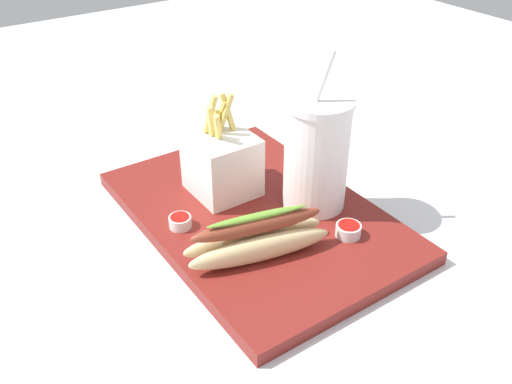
# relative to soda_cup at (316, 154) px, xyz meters

# --- Properties ---
(ground_plane) EXTENTS (2.40, 2.40, 0.02)m
(ground_plane) POSITION_rel_soda_cup_xyz_m (-0.03, -0.08, -0.11)
(ground_plane) COLOR silver
(food_tray) EXTENTS (0.45, 0.30, 0.02)m
(food_tray) POSITION_rel_soda_cup_xyz_m (-0.03, -0.08, -0.09)
(food_tray) COLOR maroon
(food_tray) RESTS_ON ground_plane
(soda_cup) EXTENTS (0.10, 0.10, 0.23)m
(soda_cup) POSITION_rel_soda_cup_xyz_m (0.00, 0.00, 0.00)
(soda_cup) COLOR white
(soda_cup) RESTS_ON food_tray
(fries_basket) EXTENTS (0.09, 0.09, 0.15)m
(fries_basket) POSITION_rel_soda_cup_xyz_m (-0.10, -0.09, -0.04)
(fries_basket) COLOR white
(fries_basket) RESTS_ON food_tray
(hot_dog_1) EXTENTS (0.09, 0.20, 0.06)m
(hot_dog_1) POSITION_rel_soda_cup_xyz_m (0.05, -0.13, -0.06)
(hot_dog_1) COLOR #E5C689
(hot_dog_1) RESTS_ON food_tray
(ketchup_cup_1) EXTENTS (0.03, 0.03, 0.02)m
(ketchup_cup_1) POSITION_rel_soda_cup_xyz_m (-0.06, -0.19, -0.07)
(ketchup_cup_1) COLOR white
(ketchup_cup_1) RESTS_ON food_tray
(ketchup_cup_2) EXTENTS (0.03, 0.03, 0.02)m
(ketchup_cup_2) POSITION_rel_soda_cup_xyz_m (0.09, -0.01, -0.07)
(ketchup_cup_2) COLOR white
(ketchup_cup_2) RESTS_ON food_tray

